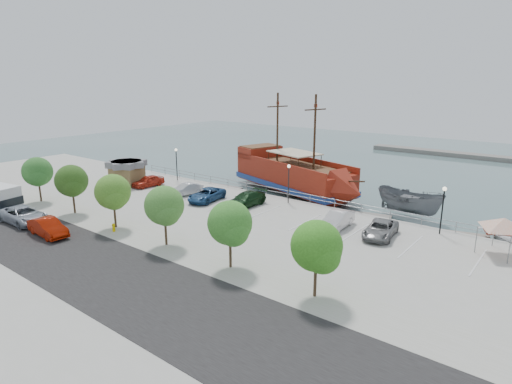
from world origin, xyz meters
The scene contains 32 objects.
ground centered at (0.00, 0.00, -1.00)m, with size 160.00×160.00×0.00m, color #415F60.
land_slab centered at (0.00, -21.00, -0.60)m, with size 100.00×58.00×1.20m, color #A7A69B.
street centered at (0.00, -16.00, 0.01)m, with size 100.00×8.00×0.04m, color black.
sidewalk centered at (0.00, -10.00, 0.01)m, with size 100.00×4.00×0.05m, color #A09E8F.
seawall_railing centered at (0.00, 7.80, 0.53)m, with size 50.00×0.06×1.00m.
far_shore centered at (10.00, 55.00, -0.60)m, with size 40.00×3.00×0.80m, color slate.
pirate_ship centered at (-2.89, 13.55, 1.19)m, with size 21.10×11.17×13.06m.
patrol_boat centered at (11.25, 12.61, 0.43)m, with size 2.78×7.40×2.86m, color slate.
speedboat centered at (20.90, 10.31, -0.33)m, with size 4.62×6.47×1.34m, color white.
dock_west centered at (-13.20, 9.20, -0.80)m, with size 7.08×2.02×0.40m, color gray.
dock_mid centered at (6.87, 9.20, -0.80)m, with size 7.11×2.03×0.41m, color gray.
dock_east centered at (16.40, 9.20, -0.82)m, with size 6.42×1.83×0.37m, color gray.
shed centered at (-21.11, 0.82, 1.65)m, with size 4.73×4.73×3.09m.
canopy_tent centered at (20.96, 4.66, 2.96)m, with size 5.21×5.21×3.41m.
street_van centered at (-15.92, -14.59, 0.80)m, with size 2.65×5.74×1.59m, color #9199A6.
street_sedan centered at (-10.75, -14.87, 0.77)m, with size 1.63×4.68×1.54m, color #921602.
fire_hydrant centered at (-7.12, -10.80, 0.43)m, with size 0.27×0.27×0.79m.
lamp_post_left centered at (-18.00, 6.50, 2.94)m, with size 0.36×0.36×4.28m.
lamp_post_mid centered at (0.00, 6.50, 2.94)m, with size 0.36×0.36×4.28m.
lamp_post_right centered at (16.00, 6.50, 2.94)m, with size 0.36×0.36×4.28m.
tree_a centered at (-21.85, -10.07, 3.30)m, with size 3.30×3.20×5.00m.
tree_b centered at (-14.85, -10.07, 3.30)m, with size 3.30×3.20×5.00m.
tree_c centered at (-7.85, -10.07, 3.30)m, with size 3.30×3.20×5.00m.
tree_d centered at (-0.85, -10.07, 3.30)m, with size 3.30×3.20×5.00m.
tree_e centered at (6.15, -10.07, 3.30)m, with size 3.30×3.20×5.00m.
tree_f centered at (13.15, -10.07, 3.30)m, with size 3.30×3.20×5.00m.
parked_car_a centered at (-18.09, 1.72, 0.71)m, with size 1.69×4.20×1.43m, color red.
parked_car_b centered at (-11.30, 1.84, 0.68)m, with size 1.45×4.15×1.37m, color silver.
parked_car_c centered at (-7.60, 1.50, 0.71)m, with size 2.35×5.09×1.41m, color navy.
parked_car_d centered at (-2.83, 2.62, 0.75)m, with size 2.12×5.20×1.51m, color black.
parked_car_f centered at (8.10, 2.37, 0.77)m, with size 1.63×4.67×1.54m, color silver.
parked_car_g centered at (12.12, 2.63, 0.68)m, with size 2.27×4.93×1.37m, color gray.
Camera 1 is at (24.99, -31.40, 13.22)m, focal length 30.00 mm.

